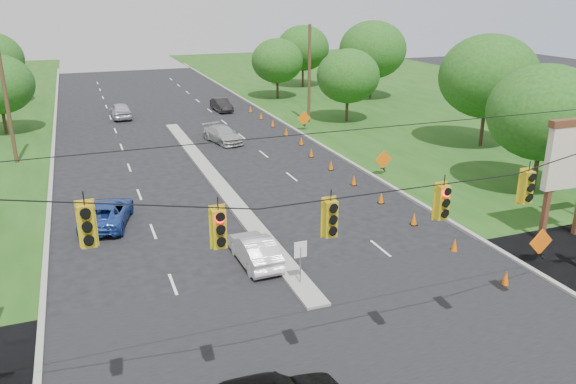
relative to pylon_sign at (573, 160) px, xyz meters
name	(u,v)px	position (x,y,z in m)	size (l,w,h in m)	color
ground	(368,371)	(-14.31, -6.20, -4.00)	(160.00, 160.00, 0.00)	black
grass_right	(576,143)	(15.69, 13.80, -4.00)	(40.00, 160.00, 0.06)	#1E4714
cross_street	(368,371)	(-14.31, -6.20, -4.00)	(160.00, 14.00, 0.02)	black
curb_left	(53,160)	(-24.41, 23.80, -4.00)	(0.25, 110.00, 0.16)	gray
curb_right	(305,137)	(-4.21, 23.80, -4.00)	(0.25, 110.00, 0.16)	gray
median	(215,181)	(-14.31, 14.80, -4.00)	(1.00, 34.00, 0.18)	gray
median_sign	(300,255)	(-14.31, -0.20, -2.54)	(0.55, 0.06, 2.05)	gray
signal_span	(392,245)	(-14.37, -7.20, 0.97)	(25.60, 0.32, 9.00)	#422D1C
utility_pole_far_left	(7,101)	(-26.81, 23.80, 0.50)	(0.28, 0.28, 9.00)	#422D1C
utility_pole_far_right	(309,75)	(-1.81, 28.80, 0.50)	(0.28, 0.28, 9.00)	#422D1C
pylon_sign	(573,160)	(0.00, 0.00, 0.00)	(5.90, 2.30, 6.12)	#59331E
cone_0	(506,278)	(-6.20, -3.20, -3.65)	(0.32, 0.32, 0.70)	#E65F04
cone_1	(455,245)	(-6.20, 0.30, -3.65)	(0.32, 0.32, 0.70)	#E65F04
cone_2	(414,219)	(-6.20, 3.80, -3.65)	(0.32, 0.32, 0.70)	#E65F04
cone_3	(381,198)	(-6.20, 7.30, -3.65)	(0.32, 0.32, 0.70)	#E65F04
cone_4	(354,180)	(-6.20, 10.80, -3.65)	(0.32, 0.32, 0.70)	#E65F04
cone_5	(331,165)	(-6.20, 14.30, -3.65)	(0.32, 0.32, 0.70)	#E65F04
cone_6	(311,152)	(-6.20, 17.80, -3.65)	(0.32, 0.32, 0.70)	#E65F04
cone_7	(301,141)	(-5.60, 21.30, -3.65)	(0.32, 0.32, 0.70)	#E65F04
cone_8	(286,131)	(-5.60, 24.80, -3.65)	(0.32, 0.32, 0.70)	#E65F04
cone_9	(273,123)	(-5.60, 28.30, -3.65)	(0.32, 0.32, 0.70)	#E65F04
cone_10	(261,116)	(-5.60, 31.80, -3.65)	(0.32, 0.32, 0.70)	#E65F04
cone_11	(250,109)	(-5.60, 35.30, -3.65)	(0.32, 0.32, 0.70)	#E65F04
work_sign_0	(541,243)	(-3.51, -2.20, -2.91)	(1.27, 0.58, 1.37)	black
work_sign_1	(383,160)	(-3.51, 11.80, -2.91)	(1.27, 0.58, 1.37)	black
work_sign_2	(304,119)	(-3.51, 25.80, -2.91)	(1.27, 0.58, 1.37)	black
tree_7	(545,113)	(3.69, 5.80, 0.96)	(6.72, 6.72, 7.84)	black
tree_8	(488,76)	(7.69, 15.80, 1.58)	(7.56, 7.56, 8.82)	black
tree_9	(348,76)	(1.69, 27.80, 0.34)	(5.88, 5.88, 6.86)	black
tree_10	(373,50)	(9.69, 37.80, 1.58)	(7.56, 7.56, 8.82)	black
tree_11	(303,48)	(5.69, 48.80, 0.96)	(6.72, 6.72, 7.84)	black
tree_12	(277,61)	(-0.31, 41.80, 0.34)	(5.88, 5.88, 6.86)	black
white_sedan	(255,250)	(-15.46, 2.53, -3.34)	(1.41, 4.03, 1.33)	silver
blue_pickup	(107,213)	(-21.42, 9.66, -3.33)	(2.21, 4.79, 1.33)	#214094
silver_car_far	(223,134)	(-11.31, 24.44, -3.34)	(1.85, 4.55, 1.32)	#A6A6A6
silver_car_oncoming	(120,110)	(-18.35, 37.18, -3.23)	(1.82, 4.52, 1.54)	#B1ADBF
dark_car_receding	(221,105)	(-8.20, 37.10, -3.35)	(1.37, 3.93, 1.29)	black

